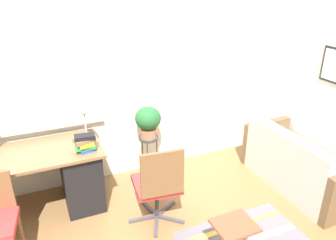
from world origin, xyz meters
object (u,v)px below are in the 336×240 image
desk_lamp (85,118)px  couch_loveseat (299,167)px  folding_stool (234,228)px  plant_stand (149,142)px  book_stack (85,143)px  office_chair_swivel (158,184)px  potted_plant (148,120)px

desk_lamp → couch_loveseat: 2.62m
folding_stool → plant_stand: bearing=97.8°
book_stack → office_chair_swivel: bearing=-40.2°
desk_lamp → folding_stool: 1.90m
office_chair_swivel → potted_plant: 0.94m
book_stack → folding_stool: (1.03, -1.24, -0.47)m
couch_loveseat → folding_stool: size_ratio=3.59×
book_stack → couch_loveseat: size_ratio=0.15×
book_stack → plant_stand: size_ratio=0.40×
office_chair_swivel → folding_stool: 0.85m
book_stack → couch_loveseat: (2.44, -0.56, -0.57)m
plant_stand → folding_stool: 1.60m
couch_loveseat → potted_plant: bearing=60.7°
potted_plant → book_stack: bearing=-156.9°
office_chair_swivel → potted_plant: potted_plant is taller
book_stack → potted_plant: (0.82, 0.35, -0.03)m
plant_stand → couch_loveseat: bearing=-29.3°
folding_stool → potted_plant: bearing=97.8°
book_stack → office_chair_swivel: office_chair_swivel is taller
book_stack → couch_loveseat: 2.57m
plant_stand → potted_plant: (0.00, 0.00, 0.30)m
potted_plant → plant_stand: bearing=-135.0°
office_chair_swivel → potted_plant: (0.21, 0.86, 0.32)m
desk_lamp → book_stack: size_ratio=1.62×
plant_stand → folding_stool: (0.22, -1.58, -0.14)m
potted_plant → desk_lamp: bearing=-174.3°
plant_stand → office_chair_swivel: bearing=-104.0°
book_stack → plant_stand: 0.95m
couch_loveseat → desk_lamp: bearing=70.7°
desk_lamp → plant_stand: (0.76, 0.08, -0.49)m
office_chair_swivel → book_stack: bearing=-33.7°
book_stack → potted_plant: bearing=23.1°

